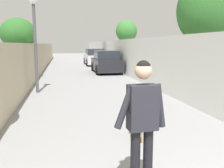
{
  "coord_description": "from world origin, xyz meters",
  "views": [
    {
      "loc": [
        -1.8,
        1.27,
        1.98
      ],
      "look_at": [
        4.15,
        0.08,
        1.0
      ],
      "focal_mm": 39.6,
      "sensor_mm": 36.0,
      "label": 1
    }
  ],
  "objects_px": {
    "dog": "(137,127)",
    "car_far": "(94,57)",
    "lamp_post": "(34,26)",
    "car_near": "(106,62)",
    "tree_left_near": "(18,34)",
    "person_skateboarder": "(142,115)",
    "tree_right_mid": "(206,11)",
    "tree_right_far": "(126,32)"
  },
  "relations": [
    {
      "from": "tree_left_near",
      "to": "dog",
      "type": "xyz_separation_m",
      "value": [
        -10.08,
        -3.88,
        -2.27
      ]
    },
    {
      "from": "lamp_post",
      "to": "car_far",
      "type": "bearing_deg",
      "value": -16.85
    },
    {
      "from": "person_skateboarder",
      "to": "car_near",
      "type": "bearing_deg",
      "value": -8.04
    },
    {
      "from": "tree_left_near",
      "to": "person_skateboarder",
      "type": "distance_m",
      "value": 12.41
    },
    {
      "from": "lamp_post",
      "to": "person_skateboarder",
      "type": "distance_m",
      "value": 7.93
    },
    {
      "from": "car_far",
      "to": "tree_right_mid",
      "type": "bearing_deg",
      "value": -169.5
    },
    {
      "from": "lamp_post",
      "to": "car_far",
      "type": "xyz_separation_m",
      "value": [
        13.42,
        -4.07,
        -1.98
      ]
    },
    {
      "from": "tree_right_mid",
      "to": "car_near",
      "type": "bearing_deg",
      "value": 18.9
    },
    {
      "from": "car_near",
      "to": "car_far",
      "type": "height_order",
      "value": "same"
    },
    {
      "from": "person_skateboarder",
      "to": "car_near",
      "type": "xyz_separation_m",
      "value": [
        14.23,
        -2.01,
        -0.36
      ]
    },
    {
      "from": "car_near",
      "to": "tree_left_near",
      "type": "bearing_deg",
      "value": 113.76
    },
    {
      "from": "tree_left_near",
      "to": "car_far",
      "type": "relative_size",
      "value": 0.79
    },
    {
      "from": "tree_right_far",
      "to": "dog",
      "type": "relative_size",
      "value": 1.91
    },
    {
      "from": "dog",
      "to": "tree_right_mid",
      "type": "bearing_deg",
      "value": -42.77
    },
    {
      "from": "tree_right_mid",
      "to": "tree_right_far",
      "type": "xyz_separation_m",
      "value": [
        11.5,
        0.31,
        -0.25
      ]
    },
    {
      "from": "tree_right_mid",
      "to": "lamp_post",
      "type": "bearing_deg",
      "value": 80.48
    },
    {
      "from": "lamp_post",
      "to": "dog",
      "type": "bearing_deg",
      "value": -156.1
    },
    {
      "from": "dog",
      "to": "car_near",
      "type": "relative_size",
      "value": 0.55
    },
    {
      "from": "dog",
      "to": "car_far",
      "type": "height_order",
      "value": "car_far"
    },
    {
      "from": "tree_right_far",
      "to": "car_near",
      "type": "xyz_separation_m",
      "value": [
        -3.62,
        2.39,
        -2.33
      ]
    },
    {
      "from": "tree_right_far",
      "to": "car_far",
      "type": "bearing_deg",
      "value": 38.04
    },
    {
      "from": "tree_left_near",
      "to": "person_skateboarder",
      "type": "relative_size",
      "value": 2.03
    },
    {
      "from": "car_near",
      "to": "car_far",
      "type": "bearing_deg",
      "value": -0.0
    },
    {
      "from": "tree_right_far",
      "to": "dog",
      "type": "height_order",
      "value": "tree_right_far"
    },
    {
      "from": "tree_right_mid",
      "to": "lamp_post",
      "type": "xyz_separation_m",
      "value": [
        1.13,
        6.77,
        -0.6
      ]
    },
    {
      "from": "tree_right_mid",
      "to": "person_skateboarder",
      "type": "xyz_separation_m",
      "value": [
        -6.35,
        4.71,
        -2.22
      ]
    },
    {
      "from": "dog",
      "to": "car_far",
      "type": "relative_size",
      "value": 0.48
    },
    {
      "from": "lamp_post",
      "to": "tree_right_mid",
      "type": "bearing_deg",
      "value": -99.52
    },
    {
      "from": "person_skateboarder",
      "to": "dog",
      "type": "bearing_deg",
      "value": -15.02
    },
    {
      "from": "tree_right_mid",
      "to": "lamp_post",
      "type": "distance_m",
      "value": 6.89
    },
    {
      "from": "tree_left_near",
      "to": "tree_right_mid",
      "type": "distance_m",
      "value": 9.83
    },
    {
      "from": "tree_right_mid",
      "to": "lamp_post",
      "type": "height_order",
      "value": "tree_right_mid"
    },
    {
      "from": "tree_right_mid",
      "to": "tree_right_far",
      "type": "height_order",
      "value": "tree_right_mid"
    },
    {
      "from": "tree_right_mid",
      "to": "car_near",
      "type": "xyz_separation_m",
      "value": [
        7.88,
        2.7,
        -2.59
      ]
    },
    {
      "from": "lamp_post",
      "to": "car_far",
      "type": "distance_m",
      "value": 14.17
    },
    {
      "from": "car_far",
      "to": "tree_right_far",
      "type": "bearing_deg",
      "value": -141.96
    },
    {
      "from": "person_skateboarder",
      "to": "tree_left_near",
      "type": "bearing_deg",
      "value": 16.02
    },
    {
      "from": "tree_left_near",
      "to": "tree_right_far",
      "type": "bearing_deg",
      "value": -52.45
    },
    {
      "from": "tree_right_far",
      "to": "car_near",
      "type": "bearing_deg",
      "value": 146.52
    },
    {
      "from": "tree_left_near",
      "to": "dog",
      "type": "distance_m",
      "value": 11.03
    },
    {
      "from": "lamp_post",
      "to": "car_near",
      "type": "xyz_separation_m",
      "value": [
        6.75,
        -4.07,
        -1.98
      ]
    },
    {
      "from": "person_skateboarder",
      "to": "car_near",
      "type": "relative_size",
      "value": 0.44
    }
  ]
}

